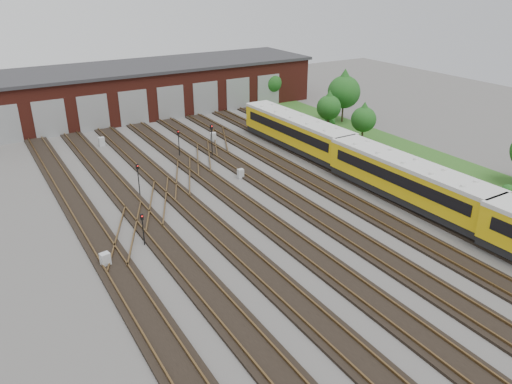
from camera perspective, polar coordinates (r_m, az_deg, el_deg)
ground at (r=38.10m, az=5.72°, el=-4.23°), size 120.00×120.00×0.00m
track_network at (r=38.38m, az=5.01°, el=-3.80°), size 30.40×70.00×0.33m
maintenance_shed at (r=71.29m, az=-13.87°, el=11.32°), size 51.00×12.50×6.35m
grass_verge at (r=56.77m, az=15.32°, el=4.68°), size 8.00×55.00×0.05m
metro_train at (r=43.25m, az=16.90°, el=1.33°), size 3.26×48.26×3.35m
signal_mast_0 at (r=35.94m, az=-12.83°, el=-3.73°), size 0.22×0.21×2.45m
signal_mast_1 at (r=44.04m, az=-13.32°, el=1.83°), size 0.24×0.22×2.87m
signal_mast_2 at (r=52.67m, az=-8.84°, el=5.92°), size 0.26×0.24×2.95m
signal_mast_3 at (r=52.18m, az=-5.10°, el=6.33°), size 0.29×0.27×3.51m
relay_cabinet_0 at (r=34.56m, az=-16.83°, el=-7.44°), size 0.68×0.60×1.01m
relay_cabinet_1 at (r=58.49m, az=-17.23°, el=5.51°), size 0.61×0.51×1.02m
relay_cabinet_2 at (r=47.01m, az=-1.78°, el=2.11°), size 0.56×0.48×0.90m
relay_cabinet_3 at (r=59.77m, az=0.74°, el=7.03°), size 0.82×0.76×1.13m
relay_cabinet_4 at (r=57.58m, az=-4.93°, el=6.26°), size 0.77×0.70×1.08m
tree_0 at (r=74.71m, az=1.71°, el=12.69°), size 3.19×3.19×5.29m
tree_1 at (r=61.94m, az=8.35°, el=9.87°), size 2.96×2.96×4.90m
tree_2 at (r=65.37m, az=10.05°, el=11.62°), size 4.13×4.13×6.84m
tree_3 at (r=57.83m, az=12.23°, el=8.44°), size 2.83×2.83×4.69m
bush_0 at (r=48.10m, az=26.86°, el=0.23°), size 1.36×1.36×1.36m
bush_1 at (r=64.42m, az=8.44°, el=8.15°), size 1.40×1.40×1.40m
bush_2 at (r=63.68m, az=11.97°, el=7.66°), size 1.30×1.30×1.30m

